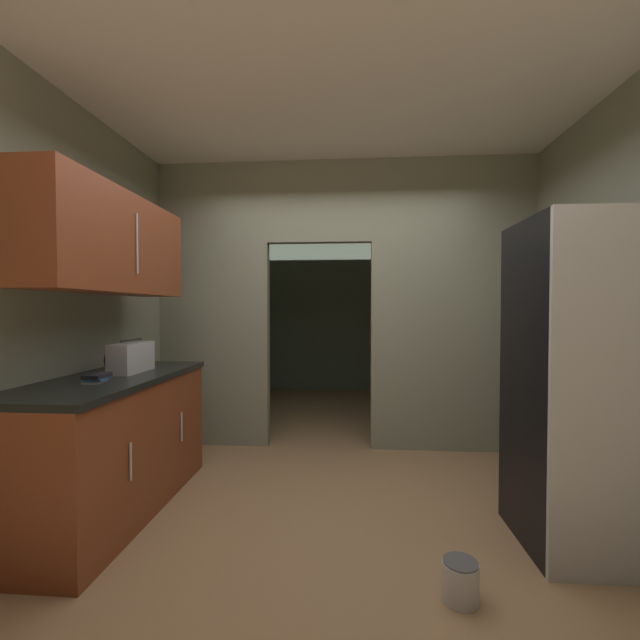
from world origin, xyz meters
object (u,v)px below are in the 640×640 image
Objects in this scene: boombox at (131,357)px; paint_can at (460,581)px; refrigerator at (586,384)px; book_stack at (97,378)px.

boombox is 2.04× the size of paint_can.
refrigerator is at bearing -7.18° from boombox.
refrigerator reaches higher than paint_can.
paint_can is at bearing -148.58° from refrigerator.
refrigerator reaches higher than book_stack.
refrigerator is 2.92m from boombox.
refrigerator is 10.78× the size of book_stack.
boombox is at bearing 91.38° from book_stack.
refrigerator reaches higher than boombox.
boombox reaches higher than book_stack.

